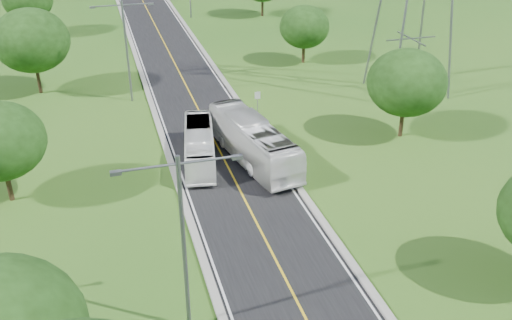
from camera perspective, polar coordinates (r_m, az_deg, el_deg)
The scene contains 12 objects.
ground at distance 74.04m, azimuth -8.64°, elevation 10.47°, with size 260.00×260.00×0.00m, color #205217.
road at distance 79.75m, azimuth -9.27°, elevation 11.68°, with size 8.00×150.00×0.06m, color black.
curb_left at distance 79.38m, azimuth -12.37°, elevation 11.39°, with size 0.50×150.00×0.22m, color gray.
curb_right at distance 80.31m, azimuth -6.21°, elevation 12.05°, with size 0.50×150.00×0.22m, color gray.
speed_limit_sign at distance 54.06m, azimuth 0.15°, elevation 6.09°, with size 0.55×0.09×2.40m.
streetlight_near_left at distance 27.31m, azimuth -7.33°, elevation -7.17°, with size 5.90×0.25×10.00m.
streetlight_mid_left at distance 57.52m, azimuth -12.87°, elevation 11.31°, with size 5.90×0.25×10.00m.
tree_lc at distance 62.68m, azimuth -21.55°, elevation 11.06°, with size 7.56×7.56×8.79m.
tree_rb at distance 50.13m, azimuth 14.83°, elevation 7.49°, with size 6.72×6.72×7.82m.
tree_rc at distance 68.87m, azimuth 4.87°, elevation 13.13°, with size 5.88×5.88×6.84m.
bus_outbound at distance 45.36m, azimuth -0.31°, elevation 1.91°, with size 2.85×12.18×3.39m, color silver.
bus_inbound at distance 45.71m, azimuth -5.70°, elevation 1.49°, with size 2.26×9.65×2.69m, color white.
Camera 1 is at (-8.81, -10.33, 21.41)m, focal length 40.00 mm.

